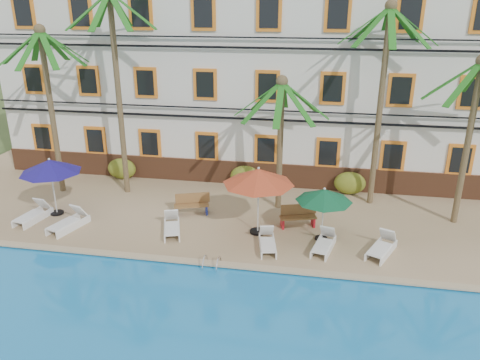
% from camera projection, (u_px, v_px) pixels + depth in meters
% --- Properties ---
extents(ground, '(100.00, 100.00, 0.00)m').
position_uv_depth(ground, '(202.00, 256.00, 17.62)').
color(ground, '#384C23').
rests_on(ground, ground).
extents(pool_deck, '(30.00, 12.00, 0.25)m').
position_uv_depth(pool_deck, '(229.00, 201.00, 22.17)').
color(pool_deck, tan).
rests_on(pool_deck, ground).
extents(pool_coping, '(30.00, 0.35, 0.06)m').
position_uv_depth(pool_coping, '(196.00, 262.00, 16.70)').
color(pool_coping, tan).
rests_on(pool_coping, pool_deck).
extents(hotel_building, '(25.40, 6.44, 10.22)m').
position_uv_depth(hotel_building, '(246.00, 74.00, 24.87)').
color(hotel_building, silver).
rests_on(hotel_building, pool_deck).
extents(palm_a, '(4.00, 4.00, 7.82)m').
position_uv_depth(palm_a, '(48.00, 89.00, 21.27)').
color(palm_a, brown).
rests_on(palm_a, pool_deck).
extents(palm_b, '(4.00, 4.00, 9.36)m').
position_uv_depth(palm_b, '(116.00, 70.00, 20.82)').
color(palm_b, brown).
rests_on(palm_b, pool_deck).
extents(palm_c, '(4.00, 4.00, 5.91)m').
position_uv_depth(palm_c, '(281.00, 124.00, 19.82)').
color(palm_c, brown).
rests_on(palm_c, pool_deck).
extents(palm_d, '(4.00, 4.00, 8.82)m').
position_uv_depth(palm_d, '(383.00, 81.00, 19.68)').
color(palm_d, brown).
rests_on(palm_d, pool_deck).
extents(palm_e, '(4.00, 4.00, 6.91)m').
position_uv_depth(palm_e, '(472.00, 118.00, 18.20)').
color(palm_e, brown).
rests_on(palm_e, pool_deck).
extents(shrub_left, '(1.50, 0.90, 1.10)m').
position_uv_depth(shrub_left, '(122.00, 169.00, 24.39)').
color(shrub_left, '#1A5618').
rests_on(shrub_left, pool_deck).
extents(shrub_mid, '(1.50, 0.90, 1.10)m').
position_uv_depth(shrub_mid, '(245.00, 177.00, 23.31)').
color(shrub_mid, '#1A5618').
rests_on(shrub_mid, pool_deck).
extents(shrub_right, '(1.50, 0.90, 1.10)m').
position_uv_depth(shrub_right, '(350.00, 183.00, 22.47)').
color(shrub_right, '#1A5618').
rests_on(shrub_right, pool_deck).
extents(umbrella_blue, '(2.58, 2.58, 2.57)m').
position_uv_depth(umbrella_blue, '(50.00, 167.00, 19.75)').
color(umbrella_blue, black).
rests_on(umbrella_blue, pool_deck).
extents(umbrella_red, '(2.81, 2.81, 2.81)m').
position_uv_depth(umbrella_red, '(259.00, 177.00, 18.01)').
color(umbrella_red, black).
rests_on(umbrella_red, pool_deck).
extents(umbrella_green, '(2.18, 2.18, 2.19)m').
position_uv_depth(umbrella_green, '(324.00, 196.00, 17.68)').
color(umbrella_green, black).
rests_on(umbrella_green, pool_deck).
extents(lounger_a, '(0.91, 1.86, 0.84)m').
position_uv_depth(lounger_a, '(33.00, 214.00, 19.84)').
color(lounger_a, white).
rests_on(lounger_a, pool_deck).
extents(lounger_b, '(1.16, 1.95, 0.87)m').
position_uv_depth(lounger_b, '(69.00, 222.00, 19.13)').
color(lounger_b, white).
rests_on(lounger_b, pool_deck).
extents(lounger_c, '(1.13, 1.84, 0.82)m').
position_uv_depth(lounger_c, '(172.00, 226.00, 18.81)').
color(lounger_c, white).
rests_on(lounger_c, pool_deck).
extents(lounger_d, '(0.88, 1.71, 0.77)m').
position_uv_depth(lounger_d, '(267.00, 242.00, 17.58)').
color(lounger_d, white).
rests_on(lounger_d, pool_deck).
extents(lounger_e, '(0.96, 1.77, 0.79)m').
position_uv_depth(lounger_e, '(324.00, 244.00, 17.48)').
color(lounger_e, white).
rests_on(lounger_e, pool_deck).
extents(lounger_f, '(1.32, 1.86, 0.83)m').
position_uv_depth(lounger_f, '(382.00, 247.00, 17.21)').
color(lounger_f, white).
rests_on(lounger_f, pool_deck).
extents(bench_left, '(1.57, 0.94, 0.93)m').
position_uv_depth(bench_left, '(191.00, 204.00, 20.38)').
color(bench_left, olive).
rests_on(bench_left, pool_deck).
extents(bench_right, '(1.57, 0.90, 0.93)m').
position_uv_depth(bench_right, '(298.00, 216.00, 19.27)').
color(bench_right, olive).
rests_on(bench_right, pool_deck).
extents(pool_ladder, '(0.54, 0.74, 0.74)m').
position_uv_depth(pool_ladder, '(212.00, 266.00, 16.51)').
color(pool_ladder, silver).
rests_on(pool_ladder, ground).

